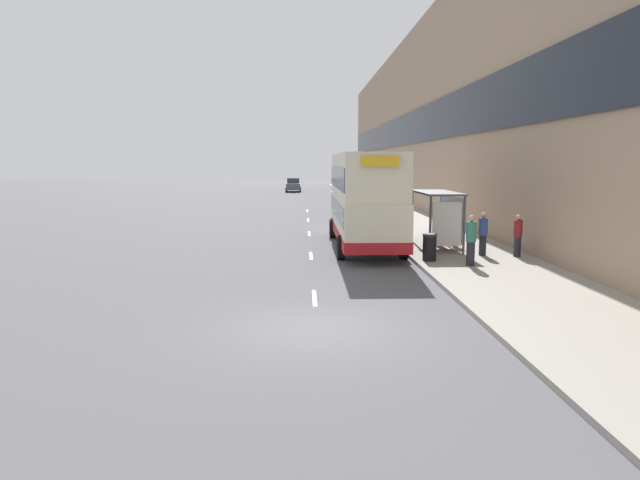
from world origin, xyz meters
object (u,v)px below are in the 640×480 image
pedestrian_1 (483,234)px  pedestrian_3 (518,235)px  double_decker_bus_near (365,198)px  car_0 (293,185)px  pedestrian_2 (471,240)px  bus_shelter (442,209)px  pedestrian_at_shelter (453,226)px  litter_bin (430,247)px

pedestrian_1 → pedestrian_3: pedestrian_1 is taller
double_decker_bus_near → pedestrian_3: double_decker_bus_near is taller
double_decker_bus_near → pedestrian_1: size_ratio=5.85×
car_0 → pedestrian_1: size_ratio=2.60×
double_decker_bus_near → pedestrian_2: size_ratio=5.50×
pedestrian_3 → double_decker_bus_near: bearing=149.2°
bus_shelter → pedestrian_3: (2.52, -2.34, -0.87)m
double_decker_bus_near → pedestrian_at_shelter: (4.05, -0.19, -1.24)m
pedestrian_at_shelter → pedestrian_3: bearing=-61.7°
bus_shelter → pedestrian_1: (1.22, -1.99, -0.84)m
car_0 → pedestrian_1: bearing=99.2°
bus_shelter → double_decker_bus_near: double_decker_bus_near is taller
pedestrian_3 → bus_shelter: bearing=137.2°
bus_shelter → car_0: bus_shelter is taller
bus_shelter → pedestrian_3: bearing=-42.8°
bus_shelter → car_0: 51.67m
pedestrian_3 → litter_bin: size_ratio=1.62×
pedestrian_3 → pedestrian_at_shelter: bearing=118.3°
bus_shelter → double_decker_bus_near: (-3.30, 1.14, 0.41)m
double_decker_bus_near → pedestrian_2: 6.49m
bus_shelter → pedestrian_2: (0.04, -4.30, -0.78)m
car_0 → litter_bin: bearing=96.5°
pedestrian_at_shelter → pedestrian_3: pedestrian_at_shelter is taller
pedestrian_at_shelter → pedestrian_1: pedestrian_at_shelter is taller
car_0 → bus_shelter: bearing=98.3°
double_decker_bus_near → litter_bin: size_ratio=9.78×
pedestrian_2 → pedestrian_3: pedestrian_2 is taller
pedestrian_at_shelter → pedestrian_3: 3.73m
pedestrian_at_shelter → pedestrian_1: size_ratio=1.00×
litter_bin → pedestrian_2: bearing=-41.5°
double_decker_bus_near → litter_bin: (2.08, -4.32, -1.61)m
bus_shelter → double_decker_bus_near: size_ratio=0.41×
double_decker_bus_near → pedestrian_3: bearing=-30.8°
pedestrian_1 → litter_bin: (-2.44, -1.19, -0.37)m
bus_shelter → pedestrian_3: size_ratio=2.47×
pedestrian_1 → pedestrian_2: bearing=-117.0°
pedestrian_1 → pedestrian_2: (-1.18, -2.31, 0.06)m
double_decker_bus_near → pedestrian_1: 5.63m
car_0 → pedestrian_3: size_ratio=2.69×
pedestrian_at_shelter → pedestrian_1: (0.47, -2.93, -0.00)m
double_decker_bus_near → pedestrian_1: bearing=-34.7°
car_0 → litter_bin: car_0 is taller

